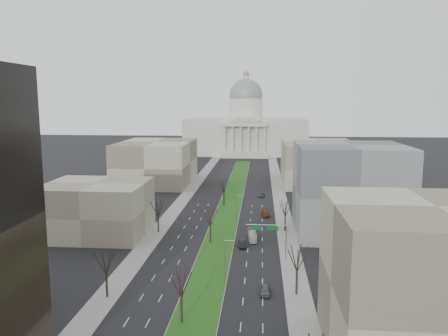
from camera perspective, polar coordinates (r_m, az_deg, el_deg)
The scene contains 25 objects.
ground at distance 149.40m, azimuth 0.76°, elevation -4.95°, with size 600.00×600.00×0.00m, color black.
median at distance 148.39m, azimuth 0.73°, elevation -5.00°, with size 8.00×222.03×0.20m.
sidewalk_left at distance 127.94m, azimuth -7.96°, elevation -7.36°, with size 5.00×330.00×0.15m, color gray.
sidewalk_right at distance 125.08m, azimuth 8.02°, elevation -7.73°, with size 5.00×330.00×0.15m, color gray.
capitol at distance 295.16m, azimuth 2.86°, elevation 5.03°, with size 80.00×46.00×55.00m.
building_beige_left at distance 121.39m, azimuth -16.27°, elevation -5.13°, with size 26.00×22.00×14.00m, color gray.
building_tan_right at distance 65.82m, azimuth 25.39°, elevation -13.88°, with size 26.00×24.00×22.00m, color gray.
building_grey_right at distance 121.42m, azimuth 16.02°, elevation -2.70°, with size 28.00×26.00×24.00m, color slate.
building_far_left at distance 192.08m, azimuth -8.84°, elevation 0.75°, with size 30.00×40.00×18.00m, color gray.
building_far_right at distance 193.18m, azimuth 12.15°, elevation 0.70°, with size 30.00×40.00×18.00m, color gray.
tree_left_mid at distance 82.83m, azimuth -15.20°, elevation -11.61°, with size 5.40×5.40×9.72m.
tree_left_far at distance 119.55m, azimuth -8.63°, elevation -5.16°, with size 5.28×5.28×9.50m.
tree_right_mid at distance 82.09m, azimuth 9.55°, elevation -11.49°, with size 5.52×5.52×9.94m.
tree_right_far at distance 120.49m, azimuth 8.02°, elevation -5.19°, with size 5.04×5.04×9.07m.
tree_median_a at distance 71.79m, azimuth -5.62°, elevation -14.58°, with size 5.40×5.40×9.72m.
tree_median_b at distance 109.25m, azimuth -1.80°, elevation -6.31°, with size 5.40×5.40×9.72m.
tree_median_c at distance 148.05m, azimuth -0.01°, elevation -2.30°, with size 5.40×5.40×9.72m.
streetlamp_median_b at distance 85.69m, azimuth 0.14°, elevation -12.15°, with size 1.90×0.20×9.16m.
streetlamp_median_c at distance 123.79m, azimuth 1.68°, elevation -5.55°, with size 1.90×0.20×9.16m.
mast_arm_signs at distance 99.27m, azimuth 6.54°, elevation -8.46°, with size 9.12×0.24×8.09m.
car_grey_near at distance 84.17m, azimuth 5.40°, elevation -15.58°, with size 1.79×4.45×1.52m, color #505358.
car_black at distance 108.43m, azimuth 2.35°, elevation -9.87°, with size 1.65×4.74×1.56m, color black.
car_red at distance 136.39m, azimuth 5.43°, elevation -5.98°, with size 2.22×5.46×1.59m, color #63260D.
car_grey_far at distance 163.72m, azimuth 4.89°, elevation -3.53°, with size 2.14×4.63×1.29m, color #4D4F55.
box_van at distance 113.85m, azimuth 3.73°, elevation -8.77°, with size 1.91×8.16×2.27m, color silver.
Camera 1 is at (10.34, -24.78, 35.38)m, focal length 35.00 mm.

